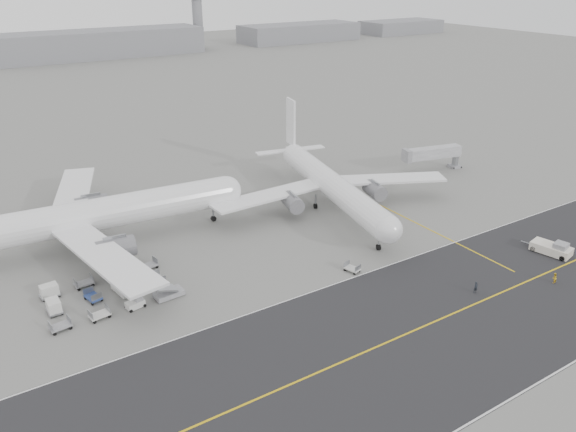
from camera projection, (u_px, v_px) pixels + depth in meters
ground at (312, 283)px, 88.76m from camera, size 700.00×700.00×0.00m
taxiway at (416, 329)px, 77.37m from camera, size 220.00×59.00×0.03m
horizon_buildings at (84, 58)px, 303.69m from camera, size 520.00×28.00×28.00m
control_tower at (198, 20)px, 335.21m from camera, size 7.00×7.00×31.25m
airliner_a at (86, 217)px, 97.78m from camera, size 59.05×58.22×20.37m
airliner_b at (330, 184)px, 114.62m from camera, size 50.39×51.44×17.94m
pushback_tug at (552, 248)px, 97.37m from camera, size 4.47×8.74×2.46m
jet_bridge at (433, 154)px, 135.77m from camera, size 16.08×6.32×6.00m
gse_cluster at (110, 297)px, 85.04m from camera, size 25.93×20.77×2.18m
stray_dolly at (352, 271)px, 92.08m from camera, size 2.18×2.86×1.56m
ground_crew_a at (476, 287)px, 85.70m from camera, size 0.76×0.55×1.92m
ground_crew_b at (554, 278)px, 88.40m from camera, size 0.89×0.72×1.76m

